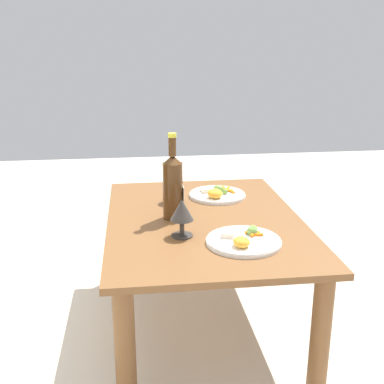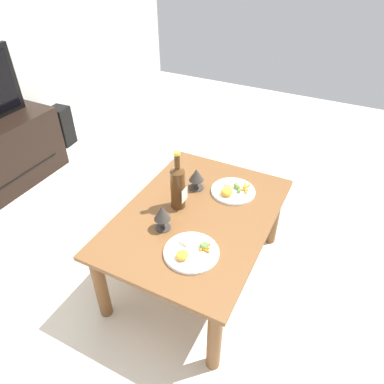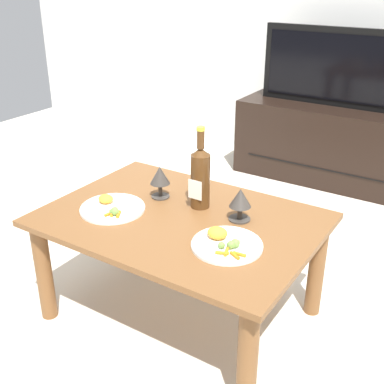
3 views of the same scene
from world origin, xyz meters
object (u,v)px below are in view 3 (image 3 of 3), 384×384
Objects in this scene: tv_screen at (336,67)px; goblet_right at (240,200)px; wine_bottle at (200,176)px; goblet_left at (160,177)px; dinner_plate_right at (226,243)px; dining_table at (181,235)px; dinner_plate_left at (113,207)px; tv_stand at (327,142)px.

goblet_right is at bearing -83.35° from tv_screen.
tv_screen is at bearing 90.25° from wine_bottle.
goblet_left is 0.51m from dinner_plate_right.
dining_table is 0.28m from goblet_left.
dining_table is at bearing -31.38° from goblet_left.
dinner_plate_left is (-0.29, -0.23, -0.13)m from wine_bottle.
tv_stand is 1.81m from goblet_left.
goblet_right is (0.20, -0.02, -0.05)m from wine_bottle.
dining_table is at bearing 20.61° from dinner_plate_left.
goblet_left is 1.07× the size of goblet_right.
wine_bottle is 0.21m from goblet_right.
goblet_left is (-0.19, -1.77, 0.32)m from tv_stand.
wine_bottle is 2.44× the size of goblet_left.
tv_screen is at bearing 81.86° from dinner_plate_left.
dinner_plate_left is at bearing -98.14° from tv_screen.
tv_screen is 1.76m from wine_bottle.
dining_table is 0.89× the size of tv_stand.
tv_screen reaches higher than goblet_right.
goblet_left is at bearing 66.66° from dinner_plate_left.
goblet_left reaches higher than tv_stand.
goblet_left is (-0.20, -0.02, -0.05)m from wine_bottle.
tv_stand is 9.19× the size of goblet_right.
tv_stand is 2.01m from dinner_plate_right.
tv_stand is 0.53m from tv_screen.
tv_stand is at bearing 83.84° from goblet_left.
goblet_right is (0.21, -1.76, -0.23)m from tv_screen.
wine_bottle is at bearing 138.34° from dinner_plate_right.
tv_stand is at bearing 96.64° from goblet_right.
tv_stand is (0.01, 1.88, -0.13)m from dining_table.
dining_table is 1.92m from tv_screen.
wine_bottle is at bearing 175.42° from goblet_right.
dinner_plate_left is at bearing -98.13° from tv_stand.
dining_table is 7.61× the size of goblet_left.
tv_screen is 2.02m from dinner_plate_left.
dinner_plate_right is at bearing -74.72° from goblet_right.
tv_screen is (0.01, 1.88, 0.40)m from dining_table.
wine_bottle is at bearing -89.75° from tv_screen.
dinner_plate_left is 0.55m from dinner_plate_right.
dinner_plate_left is at bearing -159.39° from dining_table.
dinner_plate_right is (0.06, -0.21, -0.08)m from goblet_right.
goblet_right is 0.54m from dinner_plate_left.
wine_bottle is 0.39m from dinner_plate_left.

